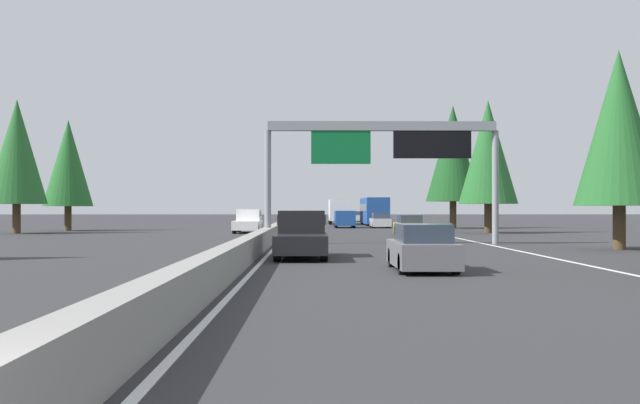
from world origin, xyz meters
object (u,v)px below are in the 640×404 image
object	(u,v)px
bus_distant_b	(374,210)
conifer_right_far	(453,154)
conifer_right_mid	(488,152)
oncoming_near	(248,221)
sign_gantry_overhead	(385,147)
sedan_far_left	(380,221)
sedan_near_right	(422,249)
minivan_mid_left	(345,218)
box_truck_near_center	(339,211)
conifer_left_near	(17,152)
conifer_left_mid	(68,163)
sedan_mid_center	(409,226)
conifer_right_near	(619,128)
sedan_far_right	(360,217)
pickup_mid_right	(301,234)

from	to	relation	value
bus_distant_b	conifer_right_far	world-z (taller)	conifer_right_far
conifer_right_mid	oncoming_near	bearing A→B (deg)	86.51
sign_gantry_overhead	sedan_far_left	xyz separation A→B (m)	(33.40, -2.81, -4.60)
oncoming_near	conifer_right_far	bearing A→B (deg)	123.17
sign_gantry_overhead	sedan_near_right	bearing A→B (deg)	178.36
minivan_mid_left	bus_distant_b	distance (m)	12.11
bus_distant_b	box_truck_near_center	bearing A→B (deg)	42.71
conifer_left_near	sedan_far_left	bearing A→B (deg)	-61.12
conifer_left_mid	oncoming_near	bearing A→B (deg)	-108.46
sedan_mid_center	oncoming_near	distance (m)	13.50
conifer_right_far	conifer_left_near	distance (m)	38.82
bus_distant_b	conifer_right_near	distance (m)	50.96
sign_gantry_overhead	conifer_right_far	size ratio (longest dim) A/B	1.07
bus_distant_b	conifer_left_mid	world-z (taller)	conifer_left_mid
sign_gantry_overhead	sedan_near_right	xyz separation A→B (m)	(-16.74, 0.48, -4.60)
sedan_far_right	conifer_right_near	world-z (taller)	conifer_right_near
box_truck_near_center	conifer_right_far	size ratio (longest dim) A/B	0.72
conifer_right_mid	conifer_left_mid	xyz separation A→B (m)	(6.49, 34.83, -0.49)
conifer_right_mid	conifer_left_near	xyz separation A→B (m)	(-0.64, 36.43, -0.04)
conifer_right_near	minivan_mid_left	bearing A→B (deg)	16.19
sedan_far_right	oncoming_near	distance (m)	50.85
sedan_near_right	sedan_far_left	distance (m)	50.24
sedan_mid_center	conifer_right_near	xyz separation A→B (m)	(-17.89, -7.59, 5.06)
sedan_mid_center	conifer_right_near	distance (m)	20.08
box_truck_near_center	sedan_mid_center	bearing A→B (deg)	-174.27
conifer_right_far	conifer_left_near	world-z (taller)	conifer_right_far
sign_gantry_overhead	pickup_mid_right	size ratio (longest dim) A/B	2.26
sedan_near_right	oncoming_near	bearing A→B (deg)	13.44
conifer_right_mid	conifer_left_near	size ratio (longest dim) A/B	1.01
oncoming_near	conifer_right_near	distance (m)	31.42
minivan_mid_left	oncoming_near	bearing A→B (deg)	150.60
conifer_right_near	conifer_right_far	size ratio (longest dim) A/B	0.80
oncoming_near	conifer_left_mid	xyz separation A→B (m)	(5.34, 16.01, 4.92)
conifer_left_near	pickup_mid_right	bearing A→B (deg)	-141.18
minivan_mid_left	conifer_right_far	bearing A→B (deg)	-103.94
minivan_mid_left	conifer_right_mid	distance (m)	19.79
sign_gantry_overhead	conifer_right_far	xyz separation A→B (m)	(31.11, -9.60, 1.90)
conifer_right_mid	conifer_right_far	world-z (taller)	conifer_right_far
oncoming_near	bus_distant_b	bearing A→B (deg)	155.02
conifer_right_far	sedan_near_right	bearing A→B (deg)	168.11
box_truck_near_center	sign_gantry_overhead	bearing A→B (deg)	-179.18
conifer_left_near	conifer_left_mid	size ratio (longest dim) A/B	1.08
pickup_mid_right	sedan_mid_center	world-z (taller)	pickup_mid_right
sedan_near_right	sedan_mid_center	size ratio (longest dim) A/B	1.00
sedan_far_right	sedan_mid_center	world-z (taller)	same
oncoming_near	conifer_right_near	bearing A→B (deg)	39.07
conifer_right_far	sign_gantry_overhead	bearing A→B (deg)	162.86
pickup_mid_right	box_truck_near_center	xyz separation A→B (m)	(59.81, -3.66, 0.70)
sedan_far_right	conifer_left_mid	xyz separation A→B (m)	(-44.05, 28.09, 5.15)
pickup_mid_right	box_truck_near_center	distance (m)	59.92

